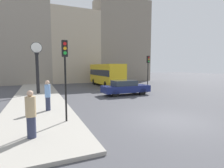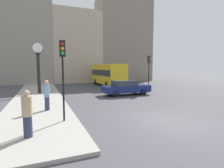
{
  "view_description": "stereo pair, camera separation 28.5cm",
  "coord_description": "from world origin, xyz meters",
  "px_view_note": "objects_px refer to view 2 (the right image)",
  "views": [
    {
      "loc": [
        -6.23,
        -6.85,
        2.76
      ],
      "look_at": [
        -0.5,
        6.54,
        1.32
      ],
      "focal_mm": 28.0,
      "sensor_mm": 36.0,
      "label": 1
    },
    {
      "loc": [
        -5.97,
        -6.96,
        2.76
      ],
      "look_at": [
        -0.5,
        6.54,
        1.32
      ],
      "focal_mm": 28.0,
      "sensor_mm": 36.0,
      "label": 2
    }
  ],
  "objects_px": {
    "street_clock": "(38,68)",
    "pedestrian_blue_stripe": "(47,95)",
    "sedan_car": "(126,87)",
    "traffic_light_near": "(63,64)",
    "pedestrian_tan_coat": "(27,114)",
    "bus_distant": "(108,74)",
    "traffic_light_far": "(149,66)"
  },
  "relations": [
    {
      "from": "bus_distant",
      "to": "traffic_light_near",
      "type": "height_order",
      "value": "traffic_light_near"
    },
    {
      "from": "sedan_car",
      "to": "pedestrian_tan_coat",
      "type": "relative_size",
      "value": 2.65
    },
    {
      "from": "bus_distant",
      "to": "traffic_light_near",
      "type": "relative_size",
      "value": 2.16
    },
    {
      "from": "street_clock",
      "to": "bus_distant",
      "type": "bearing_deg",
      "value": 28.21
    },
    {
      "from": "traffic_light_near",
      "to": "pedestrian_tan_coat",
      "type": "height_order",
      "value": "traffic_light_near"
    },
    {
      "from": "sedan_car",
      "to": "pedestrian_tan_coat",
      "type": "height_order",
      "value": "pedestrian_tan_coat"
    },
    {
      "from": "pedestrian_blue_stripe",
      "to": "traffic_light_far",
      "type": "bearing_deg",
      "value": 24.67
    },
    {
      "from": "traffic_light_near",
      "to": "pedestrian_blue_stripe",
      "type": "xyz_separation_m",
      "value": [
        -0.69,
        2.56,
        -1.82
      ]
    },
    {
      "from": "sedan_car",
      "to": "street_clock",
      "type": "xyz_separation_m",
      "value": [
        -7.86,
        3.45,
        1.94
      ]
    },
    {
      "from": "sedan_car",
      "to": "bus_distant",
      "type": "bearing_deg",
      "value": 81.59
    },
    {
      "from": "traffic_light_far",
      "to": "sedan_car",
      "type": "bearing_deg",
      "value": -167.13
    },
    {
      "from": "sedan_car",
      "to": "traffic_light_near",
      "type": "bearing_deg",
      "value": -135.05
    },
    {
      "from": "bus_distant",
      "to": "pedestrian_blue_stripe",
      "type": "distance_m",
      "value": 15.11
    },
    {
      "from": "sedan_car",
      "to": "bus_distant",
      "type": "relative_size",
      "value": 0.57
    },
    {
      "from": "street_clock",
      "to": "pedestrian_blue_stripe",
      "type": "bearing_deg",
      "value": -86.17
    },
    {
      "from": "sedan_car",
      "to": "traffic_light_far",
      "type": "xyz_separation_m",
      "value": [
        3.09,
        0.71,
        2.06
      ]
    },
    {
      "from": "street_clock",
      "to": "pedestrian_blue_stripe",
      "type": "height_order",
      "value": "street_clock"
    },
    {
      "from": "bus_distant",
      "to": "pedestrian_blue_stripe",
      "type": "bearing_deg",
      "value": -124.66
    },
    {
      "from": "sedan_car",
      "to": "traffic_light_far",
      "type": "relative_size",
      "value": 1.19
    },
    {
      "from": "pedestrian_blue_stripe",
      "to": "pedestrian_tan_coat",
      "type": "bearing_deg",
      "value": -101.01
    },
    {
      "from": "bus_distant",
      "to": "traffic_light_far",
      "type": "height_order",
      "value": "traffic_light_far"
    },
    {
      "from": "traffic_light_far",
      "to": "street_clock",
      "type": "distance_m",
      "value": 11.29
    },
    {
      "from": "bus_distant",
      "to": "traffic_light_near",
      "type": "xyz_separation_m",
      "value": [
        -7.89,
        -14.97,
        1.12
      ]
    },
    {
      "from": "sedan_car",
      "to": "pedestrian_blue_stripe",
      "type": "xyz_separation_m",
      "value": [
        -7.35,
        -4.09,
        0.33
      ]
    },
    {
      "from": "traffic_light_near",
      "to": "pedestrian_tan_coat",
      "type": "relative_size",
      "value": 2.17
    },
    {
      "from": "sedan_car",
      "to": "traffic_light_near",
      "type": "distance_m",
      "value": 9.66
    },
    {
      "from": "traffic_light_near",
      "to": "street_clock",
      "type": "bearing_deg",
      "value": 96.76
    },
    {
      "from": "bus_distant",
      "to": "street_clock",
      "type": "xyz_separation_m",
      "value": [
        -9.09,
        -4.88,
        0.91
      ]
    },
    {
      "from": "street_clock",
      "to": "pedestrian_blue_stripe",
      "type": "xyz_separation_m",
      "value": [
        0.5,
        -7.54,
        -1.61
      ]
    },
    {
      "from": "traffic_light_near",
      "to": "pedestrian_blue_stripe",
      "type": "distance_m",
      "value": 3.21
    },
    {
      "from": "bus_distant",
      "to": "traffic_light_far",
      "type": "distance_m",
      "value": 7.91
    },
    {
      "from": "street_clock",
      "to": "traffic_light_near",
      "type": "bearing_deg",
      "value": -83.24
    }
  ]
}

